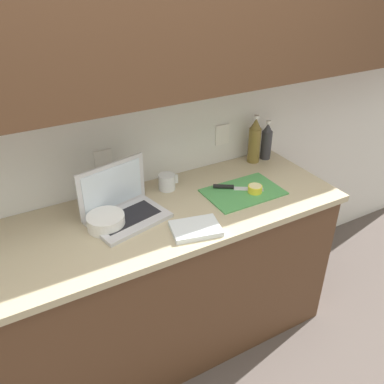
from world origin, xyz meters
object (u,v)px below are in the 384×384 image
bowl_white (106,222)px  bottle_green_soda (255,141)px  cutting_board (243,192)px  lemon_half_cut (255,189)px  bottle_oil_tall (266,141)px  measuring_cup (167,182)px  knife (230,187)px  laptop (122,206)px

bowl_white → bottle_green_soda: bearing=12.9°
cutting_board → bottle_green_soda: 0.41m
lemon_half_cut → bowl_white: 0.79m
bottle_oil_tall → measuring_cup: bottle_oil_tall is taller
knife → measuring_cup: (-0.29, 0.17, 0.03)m
cutting_board → lemon_half_cut: bearing=-36.9°
bottle_green_soda → bottle_oil_tall: (0.09, 0.00, -0.02)m
cutting_board → measuring_cup: measuring_cup is taller
bottle_green_soda → measuring_cup: bottle_green_soda is taller
bottle_green_soda → measuring_cup: bearing=-175.5°
bottle_green_soda → measuring_cup: 0.61m
bottle_green_soda → bottle_oil_tall: 0.09m
laptop → bottle_oil_tall: laptop is taller
cutting_board → bottle_green_soda: bearing=45.9°
laptop → bottle_green_soda: bottle_green_soda is taller
lemon_half_cut → bottle_green_soda: size_ratio=0.26×
lemon_half_cut → bowl_white: size_ratio=0.43×
bottle_oil_tall → measuring_cup: bearing=-176.1°
measuring_cup → knife: bearing=-30.8°
lemon_half_cut → measuring_cup: bearing=145.1°
bottle_green_soda → bowl_white: bearing=-167.1°
lemon_half_cut → knife: bearing=134.7°
cutting_board → laptop: bearing=171.3°
bowl_white → measuring_cup: bearing=24.5°
knife → bowl_white: 0.69m
cutting_board → bottle_green_soda: size_ratio=1.37×
cutting_board → knife: bearing=128.1°
lemon_half_cut → bottle_green_soda: bottle_green_soda is taller
lemon_half_cut → measuring_cup: (-0.38, 0.27, 0.02)m
bottle_green_soda → bowl_white: bottle_green_soda is taller
bottle_green_soda → measuring_cup: (-0.60, -0.05, -0.09)m
laptop → measuring_cup: size_ratio=3.71×
lemon_half_cut → measuring_cup: 0.47m
laptop → measuring_cup: (0.30, 0.13, -0.02)m
measuring_cup → bottle_oil_tall: bearing=3.9°
bottle_oil_tall → measuring_cup: (-0.70, -0.05, -0.07)m
laptop → cutting_board: laptop is taller
bowl_white → laptop: bearing=26.5°
cutting_board → measuring_cup: bearing=145.3°
bottle_oil_tall → bottle_green_soda: bearing=-180.0°
cutting_board → measuring_cup: size_ratio=3.68×
lemon_half_cut → bottle_green_soda: 0.40m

